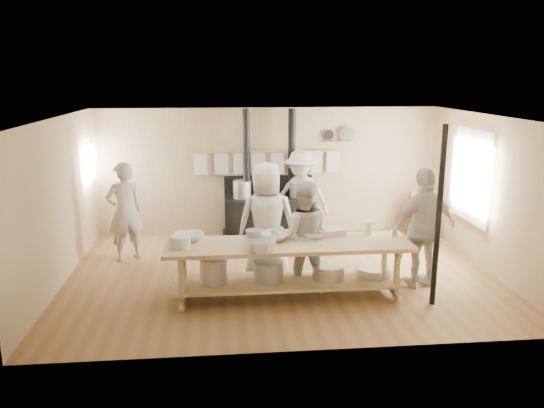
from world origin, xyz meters
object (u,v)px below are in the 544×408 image
object	(u,v)px
cook_right	(424,228)
roasting_pan	(328,232)
cook_left	(304,235)
chair	(422,223)
cook_far_left	(125,212)
stove	(269,213)
cook_by_window	(301,195)
cook_center	(267,222)
prep_table	(288,264)

from	to	relation	value
cook_right	roasting_pan	size ratio (longest dim) A/B	4.06
cook_left	chair	xyz separation A→B (m)	(2.87, 2.49, -0.59)
cook_far_left	roasting_pan	world-z (taller)	cook_far_left
stove	cook_far_left	distance (m)	2.90
cook_far_left	cook_by_window	xyz separation A→B (m)	(3.27, 0.93, 0.01)
cook_far_left	roasting_pan	distance (m)	3.68
chair	roasting_pan	size ratio (longest dim) A/B	1.97
stove	chair	size ratio (longest dim) A/B	2.85
cook_center	chair	bearing A→B (deg)	-148.56
stove	cook_right	xyz separation A→B (m)	(2.14, -2.77, 0.42)
cook_center	roasting_pan	distance (m)	1.01
cook_center	cook_left	bearing A→B (deg)	139.17
cook_far_left	cook_right	bearing A→B (deg)	133.49
stove	prep_table	xyz separation A→B (m)	(-0.00, -3.02, -0.00)
cook_far_left	cook_left	size ratio (longest dim) A/B	1.04
cook_far_left	chair	distance (m)	5.91
cook_far_left	cook_right	xyz separation A→B (m)	(4.80, -1.67, 0.05)
cook_far_left	chair	xyz separation A→B (m)	(5.81, 0.90, -0.62)
prep_table	cook_left	size ratio (longest dim) A/B	2.10
prep_table	cook_right	xyz separation A→B (m)	(2.14, 0.25, 0.42)
cook_far_left	cook_left	bearing A→B (deg)	124.23
cook_right	cook_by_window	world-z (taller)	cook_right
cook_far_left	cook_left	xyz separation A→B (m)	(2.94, -1.60, -0.03)
cook_center	cook_by_window	size ratio (longest dim) A/B	1.06
cook_left	cook_by_window	bearing A→B (deg)	-87.15
cook_right	prep_table	bearing A→B (deg)	-7.79
stove	cook_left	size ratio (longest dim) A/B	1.51
cook_right	cook_left	bearing A→B (deg)	-16.76
prep_table	roasting_pan	xyz separation A→B (m)	(0.66, 0.33, 0.38)
stove	roasting_pan	size ratio (longest dim) A/B	5.62
stove	cook_right	world-z (taller)	stove
stove	cook_by_window	bearing A→B (deg)	-15.29
cook_far_left	cook_by_window	bearing A→B (deg)	168.58
prep_table	cook_center	world-z (taller)	cook_center
cook_right	chair	distance (m)	2.84
prep_table	chair	size ratio (longest dim) A/B	3.95
cook_right	cook_by_window	bearing A→B (deg)	-73.99
stove	chair	xyz separation A→B (m)	(3.15, -0.20, -0.25)
cook_center	chair	xyz separation A→B (m)	(3.39, 2.04, -0.69)
cook_by_window	chair	xyz separation A→B (m)	(2.54, -0.03, -0.64)
cook_center	cook_by_window	distance (m)	2.24
prep_table	cook_far_left	xyz separation A→B (m)	(-2.66, 1.92, 0.37)
stove	roasting_pan	world-z (taller)	stove
cook_far_left	cook_by_window	world-z (taller)	cook_by_window
cook_far_left	cook_right	world-z (taller)	cook_right
cook_right	chair	world-z (taller)	cook_right
cook_far_left	cook_right	distance (m)	5.08
cook_by_window	cook_right	bearing A→B (deg)	-33.50
stove	cook_by_window	xyz separation A→B (m)	(0.61, -0.17, 0.38)
cook_far_left	cook_left	world-z (taller)	cook_far_left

